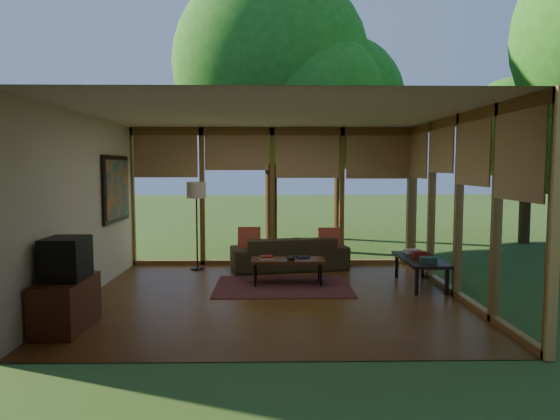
{
  "coord_description": "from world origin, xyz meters",
  "views": [
    {
      "loc": [
        -0.03,
        -7.3,
        1.93
      ],
      "look_at": [
        0.12,
        0.7,
        1.24
      ],
      "focal_mm": 32.0,
      "sensor_mm": 36.0,
      "label": 1
    }
  ],
  "objects_px": {
    "floor_lamp": "(196,195)",
    "side_console": "(420,261)",
    "television": "(66,258)",
    "media_cabinet": "(66,304)",
    "coffee_table": "(288,261)",
    "sofa": "(289,253)"
  },
  "relations": [
    {
      "from": "sofa",
      "to": "floor_lamp",
      "type": "relative_size",
      "value": 1.3
    },
    {
      "from": "sofa",
      "to": "side_console",
      "type": "relative_size",
      "value": 1.54
    },
    {
      "from": "television",
      "to": "sofa",
      "type": "bearing_deg",
      "value": 51.17
    },
    {
      "from": "floor_lamp",
      "to": "side_console",
      "type": "height_order",
      "value": "floor_lamp"
    },
    {
      "from": "sofa",
      "to": "television",
      "type": "distance_m",
      "value": 4.45
    },
    {
      "from": "floor_lamp",
      "to": "side_console",
      "type": "relative_size",
      "value": 1.18
    },
    {
      "from": "coffee_table",
      "to": "side_console",
      "type": "bearing_deg",
      "value": -3.23
    },
    {
      "from": "sofa",
      "to": "television",
      "type": "xyz_separation_m",
      "value": [
        -2.77,
        -3.44,
        0.54
      ]
    },
    {
      "from": "media_cabinet",
      "to": "floor_lamp",
      "type": "xyz_separation_m",
      "value": [
        1.05,
        3.47,
        1.11
      ]
    },
    {
      "from": "media_cabinet",
      "to": "floor_lamp",
      "type": "relative_size",
      "value": 0.61
    },
    {
      "from": "television",
      "to": "coffee_table",
      "type": "height_order",
      "value": "television"
    },
    {
      "from": "coffee_table",
      "to": "media_cabinet",
      "type": "bearing_deg",
      "value": -140.92
    },
    {
      "from": "coffee_table",
      "to": "sofa",
      "type": "bearing_deg",
      "value": 86.83
    },
    {
      "from": "television",
      "to": "side_console",
      "type": "relative_size",
      "value": 0.39
    },
    {
      "from": "sofa",
      "to": "media_cabinet",
      "type": "distance_m",
      "value": 4.43
    },
    {
      "from": "media_cabinet",
      "to": "coffee_table",
      "type": "height_order",
      "value": "media_cabinet"
    },
    {
      "from": "floor_lamp",
      "to": "coffee_table",
      "type": "bearing_deg",
      "value": -37.09
    },
    {
      "from": "side_console",
      "to": "television",
      "type": "bearing_deg",
      "value": -156.7
    },
    {
      "from": "media_cabinet",
      "to": "coffee_table",
      "type": "xyz_separation_m",
      "value": [
        2.72,
        2.21,
        0.09
      ]
    },
    {
      "from": "sofa",
      "to": "media_cabinet",
      "type": "relative_size",
      "value": 2.15
    },
    {
      "from": "floor_lamp",
      "to": "sofa",
      "type": "bearing_deg",
      "value": -1.07
    },
    {
      "from": "media_cabinet",
      "to": "coffee_table",
      "type": "bearing_deg",
      "value": 39.08
    }
  ]
}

